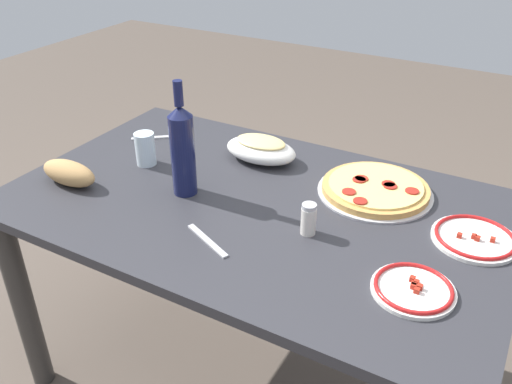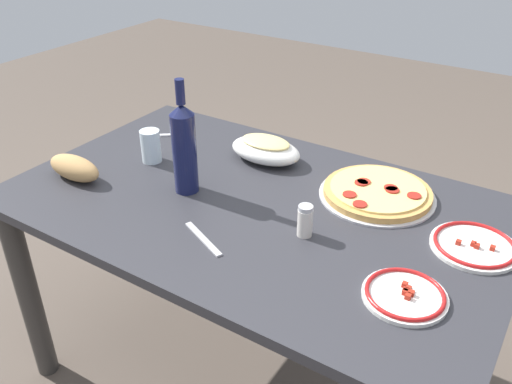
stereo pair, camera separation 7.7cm
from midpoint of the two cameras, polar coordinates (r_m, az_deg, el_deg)
name	(u,v)px [view 1 (the left image)]	position (r m, az deg, el deg)	size (l,w,h in m)	color
ground_plane	(256,376)	(2.01, -1.16, -18.90)	(8.00, 8.00, 0.00)	brown
dining_table	(256,234)	(1.60, -1.39, -4.46)	(1.41, 0.86, 0.73)	#2D2D33
pepperoni_pizza	(375,189)	(1.60, 11.11, 0.32)	(0.33, 0.33, 0.03)	#B7B7BC
baked_pasta_dish	(261,149)	(1.74, -0.75, 4.59)	(0.24, 0.15, 0.08)	white
wine_bottle	(182,149)	(1.54, -9.20, 4.50)	(0.07, 0.07, 0.34)	#141942
water_glass	(145,149)	(1.76, -12.84, 4.45)	(0.06, 0.06, 0.11)	silver
side_plate_near	(413,289)	(1.26, 14.54, -9.88)	(0.19, 0.19, 0.02)	white
side_plate_far	(475,238)	(1.46, 20.67, -4.56)	(0.21, 0.21, 0.02)	white
bread_loaf	(69,173)	(1.71, -20.36, 1.87)	(0.19, 0.08, 0.07)	tan
spice_shaker	(309,219)	(1.38, 3.97, -2.90)	(0.04, 0.04, 0.09)	silver
fork_left	(207,241)	(1.38, -6.75, -5.13)	(0.17, 0.02, 0.01)	#B7B7BC
fork_right	(156,137)	(1.95, -11.65, 5.64)	(0.17, 0.02, 0.01)	#B7B7BC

